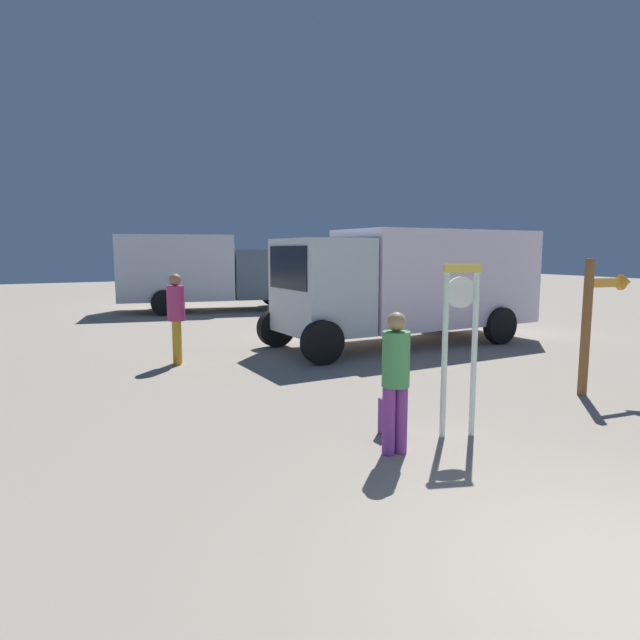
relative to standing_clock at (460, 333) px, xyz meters
name	(u,v)px	position (x,y,z in m)	size (l,w,h in m)	color
standing_clock	(460,333)	(0.00, 0.00, 0.00)	(0.46, 0.23, 2.12)	white
arrow_sign	(602,306)	(3.38, 0.45, 0.11)	(0.96, 0.29, 2.16)	brown
person_near_clock	(396,376)	(-1.03, -0.11, -0.40)	(0.31, 0.31, 1.62)	#7E3790
backpack	(392,416)	(-0.64, 0.48, -1.08)	(0.33, 0.20, 0.46)	#7B3E96
person_distant	(176,314)	(-2.04, 5.89, -0.28)	(0.35, 0.35, 1.83)	gold
box_truck_near	(413,280)	(3.69, 5.65, 0.26)	(6.88, 2.60, 2.77)	white
box_truck_far	(199,270)	(1.01, 15.17, 0.25)	(6.74, 3.85, 2.84)	silver
dome_tent	(461,284)	(9.72, 10.44, -0.29)	(4.59, 4.59, 2.01)	#3F2F39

